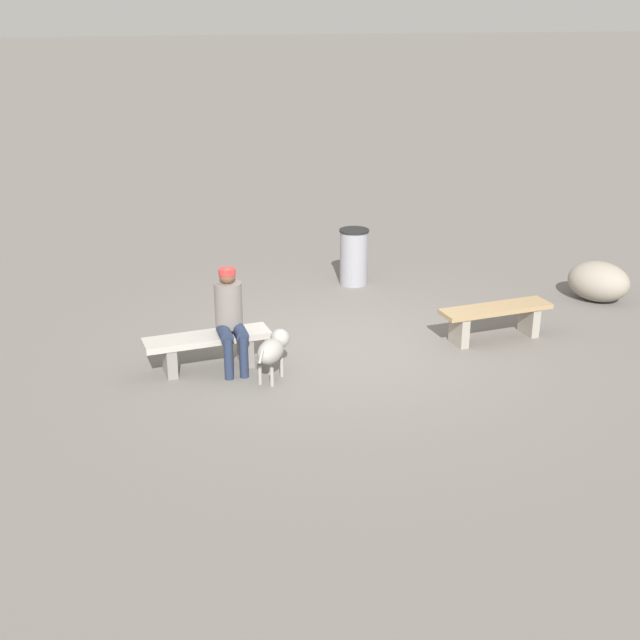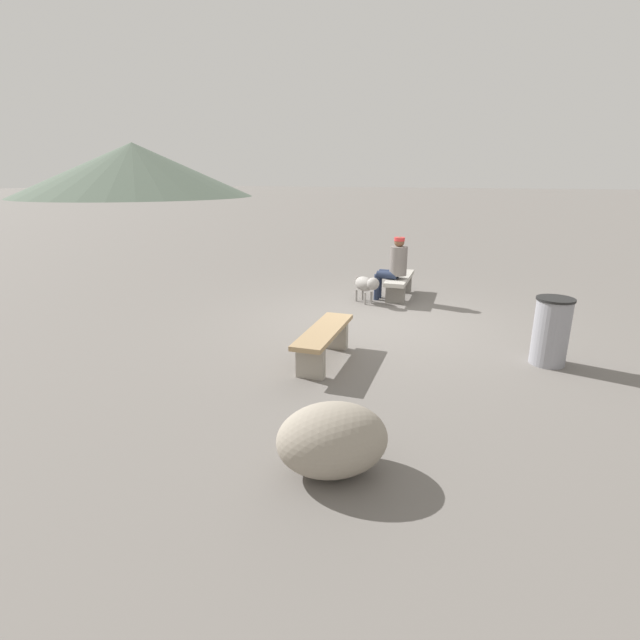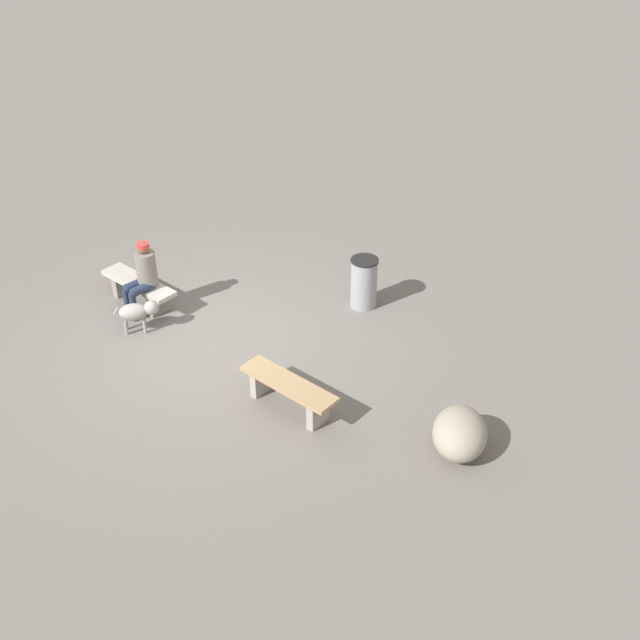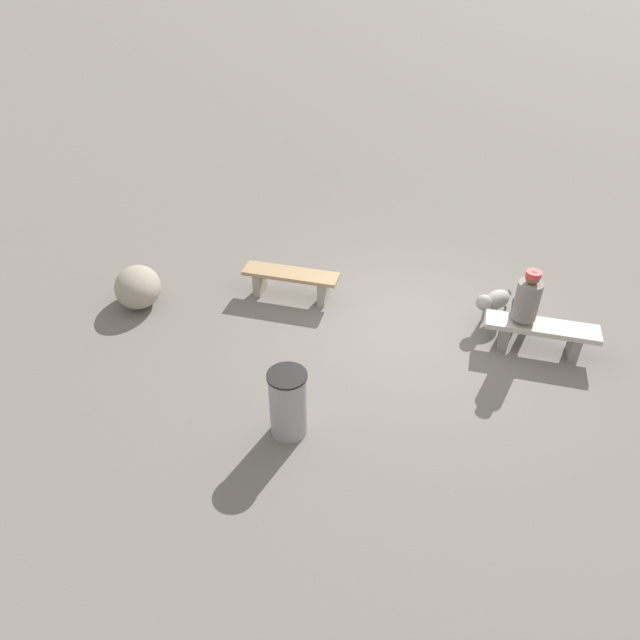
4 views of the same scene
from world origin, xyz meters
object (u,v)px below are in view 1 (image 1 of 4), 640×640
Objects in this scene: bench_right at (208,345)px; dog at (273,349)px; seated_person at (230,313)px; bench_left at (495,316)px; boulder at (599,281)px; trash_bin at (354,257)px.

bench_right is 2.47× the size of dog.
bench_right is 0.86m from dog.
seated_person reaches higher than bench_right.
seated_person reaches higher than bench_left.
bench_left is 3.12m from dog.
seated_person is at bearing -5.25° from bench_left.
boulder is at bearing -39.13° from dog.
trash_bin reaches higher than bench_left.
dog reaches higher than bench_right.
seated_person is at bearing 11.60° from boulder.
bench_left is at bearing -46.42° from dog.
seated_person is (-0.28, 0.05, 0.41)m from bench_right.
bench_left is 2.40m from boulder.
seated_person is at bearing 81.46° from dog.
seated_person reaches higher than dog.
trash_bin reaches higher than bench_right.
trash_bin is at bearing -140.67° from bench_right.
seated_person is 0.69m from dog.
boulder is (-3.34, 1.62, -0.15)m from trash_bin.
trash_bin is (-1.90, -3.19, 0.07)m from dog.
seated_person is at bearing 163.65° from bench_right.
boulder is at bearing -160.73° from bench_left.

